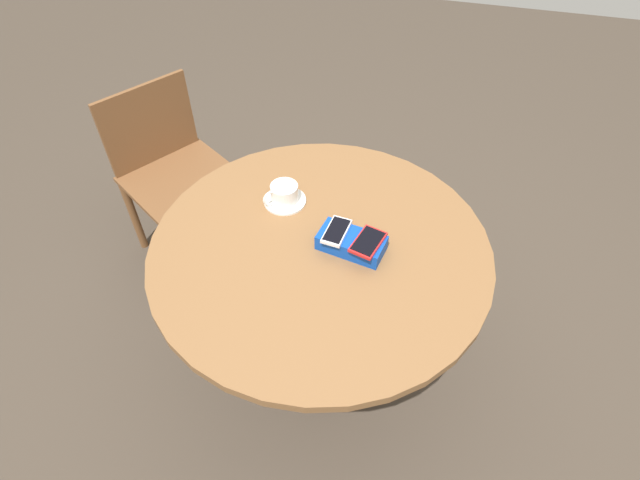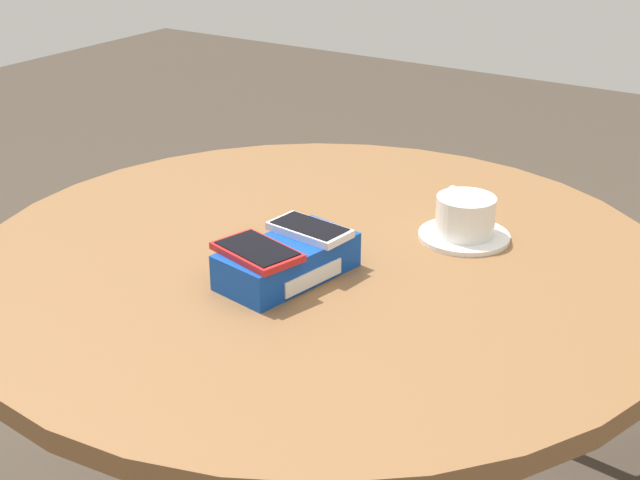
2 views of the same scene
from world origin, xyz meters
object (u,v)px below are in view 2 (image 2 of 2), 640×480
Objects in this scene: saucer at (464,236)px; phone_white at (310,229)px; coffee_cup at (465,214)px; phone_box at (288,261)px; phone_red at (257,251)px; round_table at (320,310)px.

phone_white is at bearing 145.53° from saucer.
phone_box is at bearing 150.45° from coffee_cup.
phone_red is 1.27× the size of coffee_cup.
coffee_cup is at bearing -33.87° from phone_white.
coffee_cup is (0.26, -0.15, 0.01)m from phone_box.
phone_box reaches higher than saucer.
coffee_cup reaches higher than phone_white.
phone_white is 1.16× the size of coffee_cup.
coffee_cup is at bearing -27.39° from phone_red.
saucer is at bearing -44.09° from round_table.
phone_red is 1.10× the size of phone_white.
saucer is (0.31, -0.17, -0.05)m from phone_red.
coffee_cup reaches higher than round_table.
round_table is 4.92× the size of phone_box.
phone_white is 0.26m from coffee_cup.
round_table is at bearing 135.91° from saucer.
phone_white is (0.10, -0.02, 0.00)m from phone_red.
round_table is 8.58× the size of phone_white.
phone_white is at bearing -164.21° from round_table.
phone_box is 0.30m from coffee_cup.
saucer reaches higher than round_table.
phone_white is (0.05, -0.01, 0.03)m from phone_box.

